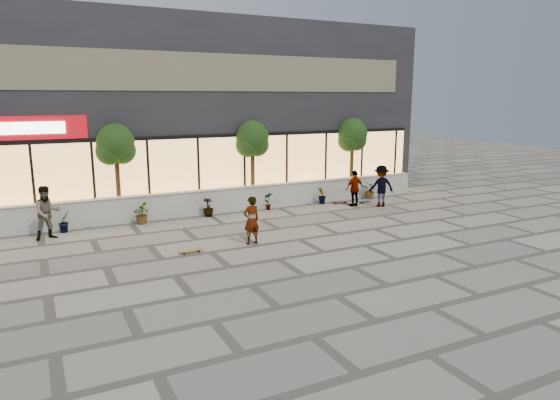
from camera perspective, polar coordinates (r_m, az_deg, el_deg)
name	(u,v)px	position (r m, az deg, el deg)	size (l,w,h in m)	color
ground	(279,259)	(15.57, -0.14, -6.80)	(80.00, 80.00, 0.00)	#9F988A
planter_wall	(206,202)	(21.72, -8.42, -0.18)	(22.00, 0.42, 1.04)	white
retail_building	(170,111)	(26.54, -12.47, 9.91)	(24.00, 9.17, 8.50)	#26252A
shrub_b	(64,222)	(20.20, -23.43, -2.27)	(0.45, 0.36, 0.81)	#153410
shrub_c	(141,214)	(20.52, -15.63, -1.53)	(0.73, 0.63, 0.81)	#153410
shrub_d	(208,207)	(21.20, -8.20, -0.79)	(0.45, 0.45, 0.81)	#153410
shrub_e	(268,201)	(22.22, -1.34, -0.10)	(0.43, 0.29, 0.81)	#153410
shrub_f	(322,195)	(23.53, 4.83, 0.52)	(0.45, 0.36, 0.81)	#153410
shrub_g	(370,191)	(25.09, 10.29, 1.07)	(0.73, 0.63, 0.81)	#153410
tree_midwest	(116,147)	(21.23, -18.27, 5.82)	(1.60, 1.50, 3.92)	#4A311A
tree_mideast	(252,141)	(22.89, -3.18, 6.76)	(1.60, 1.50, 3.92)	#4A311A
tree_east	(352,137)	(25.58, 8.27, 7.17)	(1.60, 1.50, 3.92)	#4A311A
skater_center	(251,220)	(16.99, -3.29, -2.33)	(0.61, 0.40, 1.66)	white
skater_left	(47,213)	(19.32, -25.06, -1.33)	(0.93, 0.72, 1.91)	tan
skater_right_near	(355,188)	(23.12, 8.54, 1.31)	(0.97, 0.41, 1.66)	white
skater_right_far	(381,186)	(23.27, 11.48, 1.57)	(1.23, 0.71, 1.90)	maroon
skateboard_center	(191,251)	(16.42, -10.14, -5.71)	(0.81, 0.25, 0.10)	olive
skateboard_right_near	(340,201)	(23.85, 6.92, -0.16)	(0.84, 0.38, 0.10)	#964B31
skateboard_right_far	(365,201)	(24.17, 9.73, -0.11)	(0.77, 0.31, 0.09)	#524E8F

